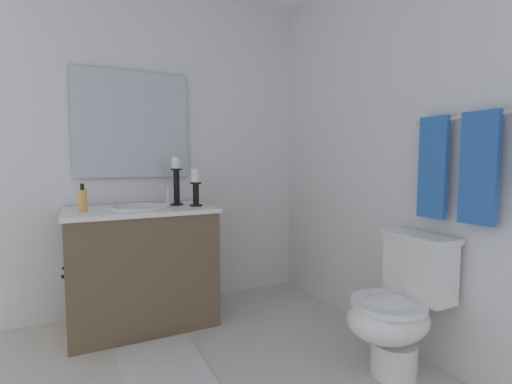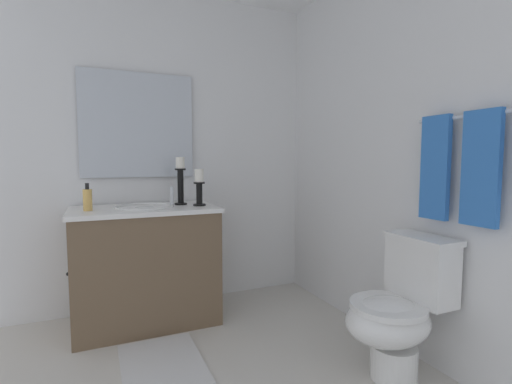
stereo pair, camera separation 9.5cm
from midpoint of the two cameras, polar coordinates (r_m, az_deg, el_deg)
The scene contains 13 objects.
wall_back at distance 2.29m, azimuth 26.53°, elevation 6.28°, with size 2.97×0.04×2.45m, color white.
wall_left at distance 3.01m, azimuth -12.81°, elevation 6.20°, with size 0.04×2.37×2.45m, color white.
vanity_cabinet at distance 2.75m, azimuth -15.68°, elevation -10.81°, with size 0.58×0.99×0.82m.
sink_basin at distance 2.68m, azimuth -15.85°, elevation -3.10°, with size 0.40×0.40×0.24m.
mirror at distance 2.94m, azimuth -16.92°, elevation 9.87°, with size 0.02×0.82×0.78m, color silver.
candle_holder_tall at distance 2.67m, azimuth -7.78°, elevation 0.88°, with size 0.09×0.09×0.27m.
candle_holder_short at distance 2.76m, azimuth -10.65°, elevation 1.95°, with size 0.09×0.09×0.35m.
soap_bottle at distance 2.60m, azimuth -23.69°, elevation -1.05°, with size 0.06×0.06×0.18m.
toilet at distance 2.17m, azimuth 22.33°, elevation -16.60°, with size 0.39×0.54×0.75m.
towel_bar at distance 2.05m, azimuth 33.24°, elevation 10.09°, with size 0.02×0.02×0.75m, color silver.
towel_near_vanity at distance 2.17m, azimuth 27.13°, elevation 3.36°, with size 0.16×0.03×0.54m, color blue.
towel_center at distance 2.02m, azimuth 32.63°, elevation 3.08°, with size 0.18×0.03×0.54m, color blue.
bath_mat at distance 2.33m, azimuth -13.05°, elevation -24.53°, with size 0.60×0.44×0.02m, color silver.
Camera 2 is at (1.49, -0.53, 1.15)m, focal length 25.84 mm.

